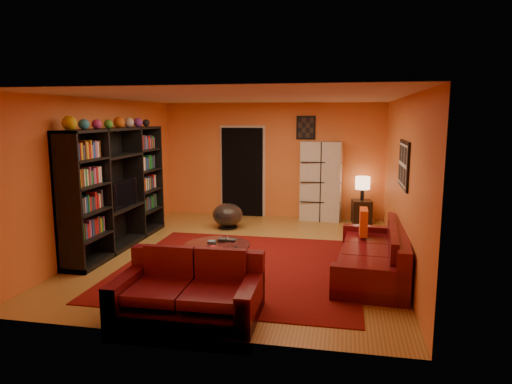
% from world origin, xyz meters
% --- Properties ---
extents(floor, '(6.00, 6.00, 0.00)m').
position_xyz_m(floor, '(0.00, 0.00, 0.00)').
color(floor, olive).
rests_on(floor, ground).
extents(ceiling, '(6.00, 6.00, 0.00)m').
position_xyz_m(ceiling, '(0.00, 0.00, 2.60)').
color(ceiling, white).
rests_on(ceiling, wall_back).
extents(wall_back, '(6.00, 0.00, 6.00)m').
position_xyz_m(wall_back, '(0.00, 3.00, 1.30)').
color(wall_back, orange).
rests_on(wall_back, floor).
extents(wall_front, '(6.00, 0.00, 6.00)m').
position_xyz_m(wall_front, '(0.00, -3.00, 1.30)').
color(wall_front, orange).
rests_on(wall_front, floor).
extents(wall_left, '(0.00, 6.00, 6.00)m').
position_xyz_m(wall_left, '(-2.50, 0.00, 1.30)').
color(wall_left, orange).
rests_on(wall_left, floor).
extents(wall_right, '(0.00, 6.00, 6.00)m').
position_xyz_m(wall_right, '(2.50, 0.00, 1.30)').
color(wall_right, orange).
rests_on(wall_right, floor).
extents(rug, '(3.60, 3.60, 0.01)m').
position_xyz_m(rug, '(0.10, -0.70, 0.01)').
color(rug, '#520909').
rests_on(rug, floor).
extents(doorway, '(0.95, 0.10, 2.04)m').
position_xyz_m(doorway, '(-0.70, 2.96, 1.02)').
color(doorway, black).
rests_on(doorway, floor).
extents(wall_art_right, '(0.03, 1.00, 0.70)m').
position_xyz_m(wall_art_right, '(2.48, -0.30, 1.60)').
color(wall_art_right, black).
rests_on(wall_art_right, wall_right).
extents(wall_art_back, '(0.42, 0.03, 0.52)m').
position_xyz_m(wall_art_back, '(0.75, 2.98, 2.05)').
color(wall_art_back, black).
rests_on(wall_art_back, wall_back).
extents(entertainment_unit, '(0.45, 3.00, 2.10)m').
position_xyz_m(entertainment_unit, '(-2.27, 0.00, 1.05)').
color(entertainment_unit, black).
rests_on(entertainment_unit, floor).
extents(tv, '(0.86, 0.11, 0.49)m').
position_xyz_m(tv, '(-2.23, 0.00, 0.97)').
color(tv, black).
rests_on(tv, entertainment_unit).
extents(sofa, '(1.13, 2.44, 0.85)m').
position_xyz_m(sofa, '(2.14, -0.61, 0.28)').
color(sofa, '#4C0A11').
rests_on(sofa, rug).
extents(loveseat, '(1.69, 1.04, 0.85)m').
position_xyz_m(loveseat, '(-0.12, -2.41, 0.28)').
color(loveseat, '#4C0A11').
rests_on(loveseat, rug).
extents(throw_pillow, '(0.12, 0.42, 0.42)m').
position_xyz_m(throw_pillow, '(1.95, 0.05, 0.63)').
color(throw_pillow, '#F7531B').
rests_on(throw_pillow, sofa).
extents(coffee_table, '(0.94, 0.94, 0.47)m').
position_xyz_m(coffee_table, '(-0.14, -1.15, 0.43)').
color(coffee_table, silver).
rests_on(coffee_table, floor).
extents(storage_cabinet, '(0.91, 0.47, 1.76)m').
position_xyz_m(storage_cabinet, '(1.12, 2.80, 0.88)').
color(storage_cabinet, silver).
rests_on(storage_cabinet, floor).
extents(bowl_chair, '(0.63, 0.63, 0.52)m').
position_xyz_m(bowl_chair, '(-0.72, 1.68, 0.28)').
color(bowl_chair, black).
rests_on(bowl_chair, floor).
extents(side_table, '(0.45, 0.45, 0.50)m').
position_xyz_m(side_table, '(2.02, 2.71, 0.25)').
color(side_table, black).
rests_on(side_table, floor).
extents(table_lamp, '(0.31, 0.31, 0.52)m').
position_xyz_m(table_lamp, '(2.02, 2.71, 0.87)').
color(table_lamp, black).
rests_on(table_lamp, side_table).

